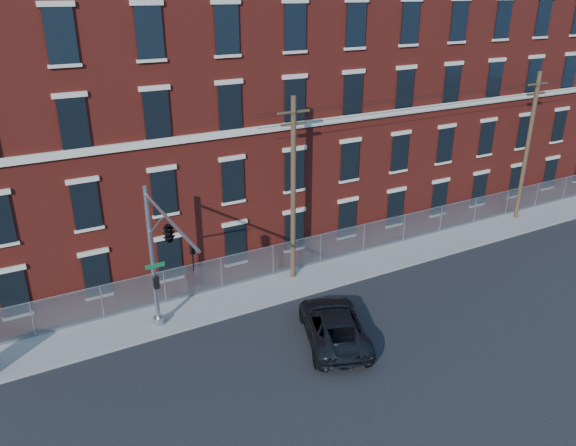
% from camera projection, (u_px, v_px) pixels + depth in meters
% --- Properties ---
extents(ground, '(140.00, 140.00, 0.00)m').
position_uv_depth(ground, '(315.00, 339.00, 25.95)').
color(ground, black).
rests_on(ground, ground).
extents(sidewalk, '(65.00, 3.00, 0.12)m').
position_uv_depth(sidewalk, '(435.00, 244.00, 35.33)').
color(sidewalk, gray).
rests_on(sidewalk, ground).
extents(mill_building, '(55.30, 14.32, 16.30)m').
position_uv_depth(mill_building, '(359.00, 93.00, 39.38)').
color(mill_building, maroon).
rests_on(mill_building, ground).
extents(chain_link_fence, '(59.06, 0.06, 1.85)m').
position_uv_depth(chain_link_fence, '(423.00, 223.00, 35.99)').
color(chain_link_fence, '#A5A8AD').
rests_on(chain_link_fence, ground).
extents(traffic_signal_mast, '(0.90, 6.75, 7.00)m').
position_uv_depth(traffic_signal_mast, '(165.00, 242.00, 22.93)').
color(traffic_signal_mast, '#9EA0A5').
rests_on(traffic_signal_mast, ground).
extents(utility_pole_near, '(1.80, 0.28, 10.00)m').
position_uv_depth(utility_pole_near, '(293.00, 188.00, 29.29)').
color(utility_pole_near, '#4A3825').
rests_on(utility_pole_near, ground).
extents(utility_pole_mid, '(1.80, 0.28, 10.00)m').
position_uv_depth(utility_pole_mid, '(528.00, 145.00, 37.34)').
color(utility_pole_mid, '#4A3825').
rests_on(utility_pole_mid, ground).
extents(overhead_wires, '(40.00, 0.62, 0.62)m').
position_uv_depth(overhead_wires, '(538.00, 87.00, 35.87)').
color(overhead_wires, black).
rests_on(overhead_wires, ground).
extents(pickup_truck, '(4.39, 6.13, 1.55)m').
position_uv_depth(pickup_truck, '(334.00, 325.00, 25.61)').
color(pickup_truck, black).
rests_on(pickup_truck, ground).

